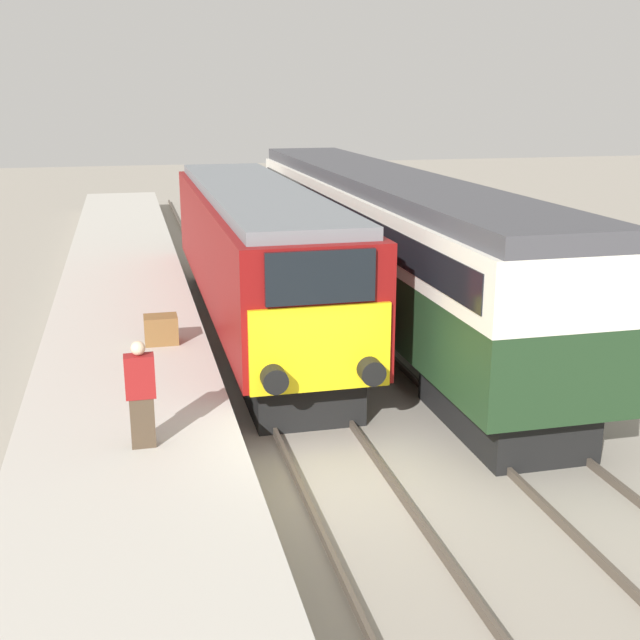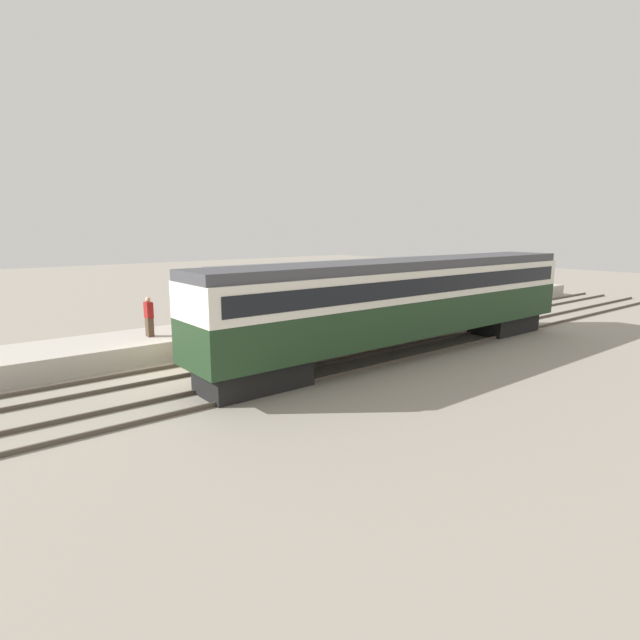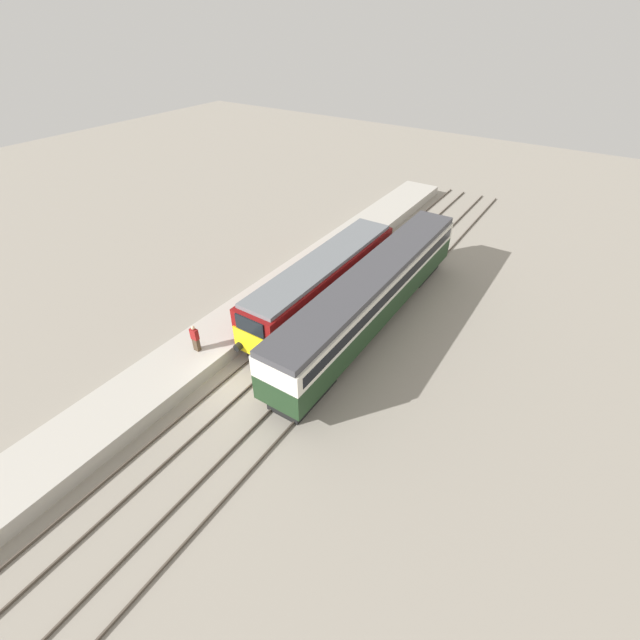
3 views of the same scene
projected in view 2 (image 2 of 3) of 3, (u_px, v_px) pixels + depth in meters
name	position (u px, v px, depth m)	size (l,w,h in m)	color
ground_plane	(176.00, 373.00, 18.41)	(120.00, 120.00, 0.00)	gray
platform_left	(298.00, 323.00, 25.79)	(3.50, 50.00, 0.83)	#B7B2A8
rails_near_track	(287.00, 351.00, 21.47)	(1.51, 60.00, 0.14)	#4C4238
rails_far_track	(339.00, 367.00, 18.86)	(1.50, 60.00, 0.14)	#4C4238
locomotive	(346.00, 297.00, 23.19)	(2.70, 14.38, 3.76)	black
passenger_carriage	(407.00, 297.00, 20.74)	(2.75, 19.32, 4.00)	black
person_on_platform	(149.00, 317.00, 20.58)	(0.44, 0.26, 1.66)	#473828
luggage_crate	(263.00, 317.00, 23.46)	(0.70, 0.56, 0.60)	brown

